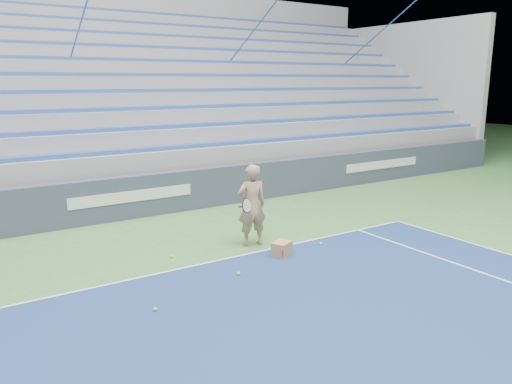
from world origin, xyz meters
The scene contains 9 objects.
sponsor_barrier centered at (0.00, 15.88, 0.55)m, with size 30.00×0.32×1.10m.
bleachers centered at (0.00, 21.60, 2.36)m, with size 31.00×9.15×7.30m.
tennis_player centered at (1.43, 12.36, 0.88)m, with size 0.96×0.88×1.76m.
ball_box centered at (1.57, 11.45, 0.15)m, with size 0.48×0.44×0.30m.
tennis_ball_0 centered at (-1.52, 10.48, 0.03)m, with size 0.07×0.07×0.07m, color #B8ED30.
tennis_ball_1 centered at (1.91, 12.05, 0.03)m, with size 0.07×0.07×0.07m, color #B8ED30.
tennis_ball_2 centered at (0.30, 11.03, 0.03)m, with size 0.07×0.07×0.07m, color #B8ED30.
tennis_ball_3 centered at (2.67, 11.53, 0.03)m, with size 0.07×0.07×0.07m, color #B8ED30.
tennis_ball_4 centered at (-0.34, 12.54, 0.03)m, with size 0.07×0.07×0.07m, color #B8ED30.
Camera 1 is at (-4.06, 3.71, 3.46)m, focal length 35.00 mm.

